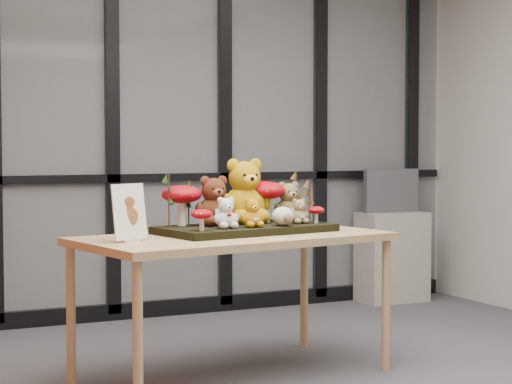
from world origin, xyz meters
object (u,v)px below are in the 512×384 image
bear_beige_small (299,210)px  mushroom_front_right (316,214)px  bear_white_bow (226,211)px  sign_holder (129,215)px  display_table (233,247)px  bear_brown_medium (214,198)px  diorama_tray (246,229)px  mushroom_back_right (265,199)px  plush_cream_hedgehog (283,215)px  cabinet (392,257)px  bear_tan_back (288,199)px  mushroom_front_left (202,219)px  bear_pooh_yellow (244,188)px  bear_small_yellow (252,211)px  monitor (391,191)px  mushroom_back_left (182,203)px

bear_beige_small → mushroom_front_right: bear_beige_small is taller
bear_white_bow → sign_holder: 0.56m
bear_white_bow → sign_holder: (-0.56, -0.04, 0.00)m
display_table → bear_brown_medium: bearing=98.8°
diorama_tray → mushroom_front_right: mushroom_front_right is taller
mushroom_back_right → bear_beige_small: bearing=-58.0°
plush_cream_hedgehog → mushroom_back_right: 0.30m
plush_cream_hedgehog → cabinet: bearing=32.5°
mushroom_front_right → bear_brown_medium: bearing=167.7°
bear_tan_back → mushroom_front_left: bear_tan_back is taller
plush_cream_hedgehog → mushroom_front_right: (0.26, 0.07, -0.00)m
bear_brown_medium → bear_beige_small: (0.49, -0.11, -0.07)m
bear_brown_medium → mushroom_front_left: (-0.19, -0.28, -0.09)m
bear_tan_back → sign_holder: bear_tan_back is taller
sign_holder → cabinet: sign_holder is taller
bear_pooh_yellow → bear_white_bow: (-0.24, -0.28, -0.11)m
bear_pooh_yellow → sign_holder: bearing=-168.2°
diorama_tray → bear_pooh_yellow: bear_pooh_yellow is taller
bear_brown_medium → cabinet: size_ratio=0.42×
bear_small_yellow → mushroom_back_right: size_ratio=0.68×
bear_beige_small → mushroom_back_right: bearing=112.1°
bear_pooh_yellow → bear_small_yellow: bearing=-116.1°
bear_tan_back → cabinet: size_ratio=0.35×
display_table → bear_tan_back: bear_tan_back is taller
bear_pooh_yellow → cabinet: bearing=26.2°
bear_small_yellow → bear_tan_back: bearing=26.9°
bear_tan_back → mushroom_back_right: 0.15m
bear_white_bow → monitor: (2.29, 1.79, -0.02)m
mushroom_front_left → sign_holder: bearing=175.1°
diorama_tray → bear_beige_small: (0.32, -0.04, 0.10)m
cabinet → bear_pooh_yellow: bearing=-143.9°
bear_brown_medium → cabinet: 2.83m
diorama_tray → sign_holder: sign_holder is taller
mushroom_back_left → monitor: (2.44, 1.53, -0.05)m
display_table → mushroom_front_right: (0.54, 0.03, 0.16)m
diorama_tray → mushroom_front_left: mushroom_front_left is taller
mushroom_back_left → mushroom_front_left: size_ratio=1.98×
display_table → mushroom_front_left: (-0.24, -0.12, 0.17)m
plush_cream_hedgehog → mushroom_front_left: size_ratio=0.93×
bear_pooh_yellow → monitor: bear_pooh_yellow is taller
bear_beige_small → monitor: 2.45m
bear_tan_back → cabinet: bear_tan_back is taller
bear_beige_small → mushroom_front_right: bearing=-23.3°
mushroom_back_right → mushroom_front_right: mushroom_back_right is taller
mushroom_back_left → monitor: 2.89m
bear_small_yellow → sign_holder: 0.72m
bear_small_yellow → diorama_tray: bearing=70.9°
bear_pooh_yellow → mushroom_front_right: bearing=-39.0°
cabinet → mushroom_front_right: bearing=-134.7°
bear_white_bow → mushroom_front_left: 0.19m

